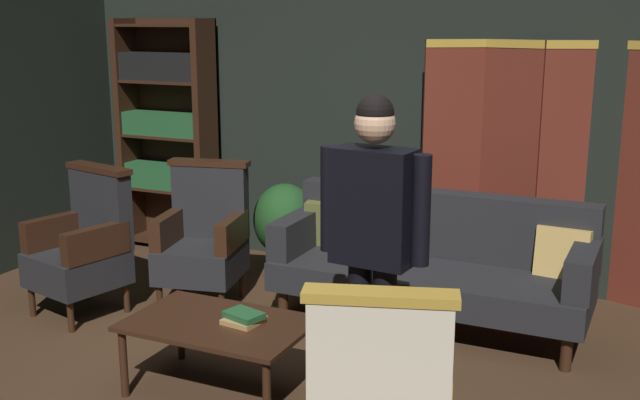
% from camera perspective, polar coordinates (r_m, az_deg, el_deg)
% --- Properties ---
extents(ground_plane, '(10.00, 10.00, 0.00)m').
position_cam_1_polar(ground_plane, '(4.44, -4.51, -14.24)').
color(ground_plane, '#3D2819').
extents(back_wall, '(7.20, 0.10, 2.80)m').
position_cam_1_polar(back_wall, '(6.21, 6.49, 7.23)').
color(back_wall, black).
rests_on(back_wall, ground_plane).
extents(folding_screen, '(2.15, 0.36, 1.90)m').
position_cam_1_polar(folding_screen, '(5.90, 17.98, 2.26)').
color(folding_screen, '#5B2319').
rests_on(folding_screen, ground_plane).
extents(bookshelf, '(0.90, 0.32, 2.05)m').
position_cam_1_polar(bookshelf, '(7.02, -11.23, 5.16)').
color(bookshelf, black).
rests_on(bookshelf, ground_plane).
extents(velvet_couch, '(2.12, 0.78, 0.88)m').
position_cam_1_polar(velvet_couch, '(5.31, 8.40, -4.35)').
color(velvet_couch, black).
rests_on(velvet_couch, ground_plane).
extents(coffee_table, '(1.00, 0.64, 0.42)m').
position_cam_1_polar(coffee_table, '(4.35, -7.53, -9.48)').
color(coffee_table, black).
rests_on(coffee_table, ground_plane).
extents(armchair_wing_left, '(0.70, 0.69, 1.04)m').
position_cam_1_polar(armchair_wing_left, '(5.67, -17.09, -3.26)').
color(armchair_wing_left, black).
rests_on(armchair_wing_left, ground_plane).
extents(armchair_wing_right, '(0.69, 0.69, 1.04)m').
position_cam_1_polar(armchair_wing_right, '(5.65, -8.62, -2.85)').
color(armchair_wing_right, black).
rests_on(armchair_wing_right, ground_plane).
extents(standing_figure, '(0.59, 0.25, 1.70)m').
position_cam_1_polar(standing_figure, '(3.81, 3.97, -2.31)').
color(standing_figure, black).
rests_on(standing_figure, ground_plane).
extents(potted_plant, '(0.50, 0.50, 0.79)m').
position_cam_1_polar(potted_plant, '(6.08, -2.62, -1.90)').
color(potted_plant, brown).
rests_on(potted_plant, ground_plane).
extents(book_tan_leather, '(0.21, 0.21, 0.03)m').
position_cam_1_polar(book_tan_leather, '(4.30, -5.65, -8.85)').
color(book_tan_leather, '#9E7A47').
rests_on(book_tan_leather, coffee_table).
extents(book_green_cloth, '(0.24, 0.19, 0.03)m').
position_cam_1_polar(book_green_cloth, '(4.28, -5.66, -8.47)').
color(book_green_cloth, '#1E4C28').
rests_on(book_green_cloth, book_tan_leather).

